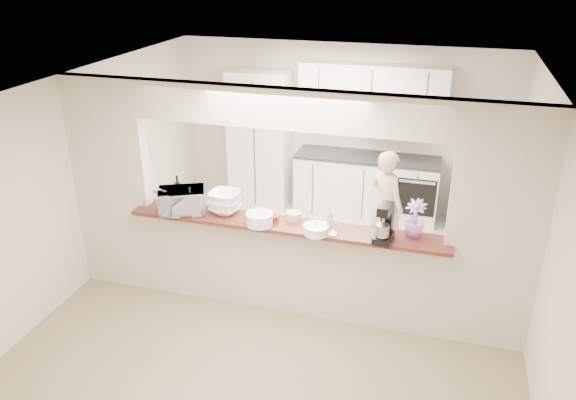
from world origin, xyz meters
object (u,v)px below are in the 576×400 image
at_px(stand_mixer, 385,224).
at_px(person, 386,206).
at_px(refrigerator, 482,174).
at_px(toaster_oven, 182,201).

relative_size(stand_mixer, person, 0.27).
bearing_deg(stand_mixer, person, 95.19).
xyz_separation_m(stand_mixer, person, (-0.15, 1.61, -0.54)).
relative_size(refrigerator, person, 1.17).
height_order(toaster_oven, stand_mixer, stand_mixer).
relative_size(refrigerator, toaster_oven, 3.50).
bearing_deg(refrigerator, toaster_oven, -139.33).
relative_size(toaster_oven, stand_mixer, 1.24).
bearing_deg(stand_mixer, toaster_oven, 179.03).
bearing_deg(toaster_oven, refrigerator, 16.38).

